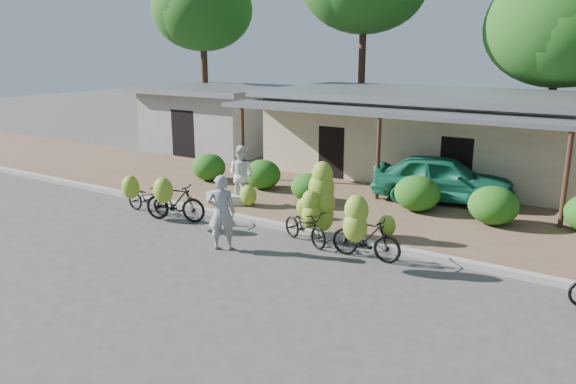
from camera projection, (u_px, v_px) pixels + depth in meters
name	position (u px, v px, depth m)	size (l,w,h in m)	color
ground	(272.00, 257.00, 13.80)	(100.00, 100.00, 0.00)	#454340
sidewalk	(362.00, 208.00, 17.84)	(60.00, 6.00, 0.12)	#826546
curb	(314.00, 233.00, 15.40)	(60.00, 0.25, 0.15)	#A8A399
shop_main	(429.00, 133.00, 22.23)	(13.00, 8.50, 3.35)	beige
shop_grey	(217.00, 117.00, 28.14)	(7.00, 6.00, 3.15)	#999994
tree_back_left	(201.00, 8.00, 29.94)	(5.46, 5.36, 9.10)	#4B2A1E
tree_center_right	(556.00, 26.00, 24.03)	(6.30, 6.27, 8.31)	#4B2A1E
hedge_0	(209.00, 167.00, 21.19)	(1.32, 1.19, 1.03)	#215613
hedge_1	(263.00, 174.00, 19.94)	(1.33, 1.20, 1.04)	#215613
hedge_2	(309.00, 187.00, 18.29)	(1.20, 1.08, 0.93)	#215613
hedge_3	(417.00, 193.00, 17.20)	(1.42, 1.28, 1.11)	#215613
hedge_4	(493.00, 205.00, 15.88)	(1.41, 1.27, 1.10)	#215613
bike_far_left	(145.00, 196.00, 17.34)	(1.73, 1.20, 1.32)	black
bike_left	(173.00, 200.00, 16.45)	(2.00, 1.41, 1.47)	black
bike_center	(314.00, 210.00, 14.78)	(1.84, 1.44, 2.13)	black
bike_right	(363.00, 232.00, 13.36)	(1.82, 1.18, 1.75)	black
loose_banana_a	(248.00, 195.00, 17.77)	(0.56, 0.47, 0.70)	#92AA2A
loose_banana_b	(304.00, 207.00, 16.58)	(0.48, 0.41, 0.60)	#92AA2A
loose_banana_c	(387.00, 226.00, 14.89)	(0.47, 0.40, 0.59)	#92AA2A
sack_near	(232.00, 200.00, 17.99)	(0.85, 0.40, 0.30)	beige
sack_far	(218.00, 197.00, 18.40)	(0.75, 0.38, 0.28)	beige
vendor	(222.00, 212.00, 14.14)	(0.71, 0.47, 1.95)	gray
bystander	(241.00, 174.00, 18.01)	(0.92, 0.71, 1.89)	silver
teal_van	(442.00, 178.00, 18.25)	(1.80, 4.47, 1.52)	#197457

